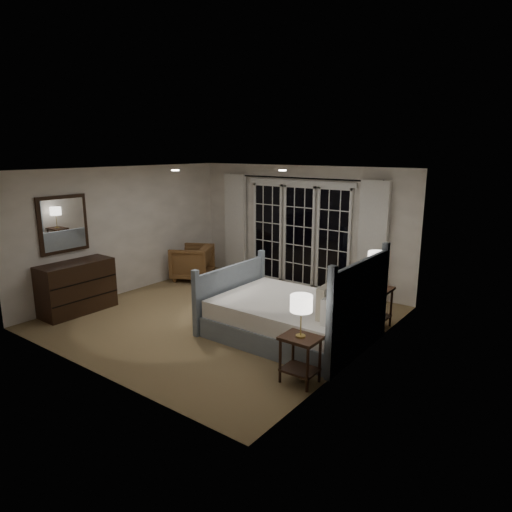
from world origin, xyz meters
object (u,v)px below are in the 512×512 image
Objects in this scene: lamp_left at (301,304)px; dresser at (77,287)px; nightstand_left at (300,353)px; armchair at (192,262)px; lamp_right at (377,259)px; nightstand_right at (375,300)px; bed at (292,316)px.

lamp_left is 0.41× the size of dresser.
armchair is at bearing 149.83° from nightstand_left.
lamp_right is at bearing 89.87° from lamp_left.
dresser is (-4.47, -2.50, -0.68)m from lamp_right.
nightstand_left is 2.29m from nightstand_right.
lamp_right is at bearing -153.43° from nightstand_right.
lamp_left reaches higher than armchair.
bed reaches higher than nightstand_left.
dresser is (-0.13, -2.72, 0.07)m from armchair.
nightstand_left is 2.41m from lamp_right.
nightstand_left is at bearing 2.62° from dresser.
dresser is (-4.46, -0.20, -0.57)m from lamp_left.
lamp_right reaches higher than dresser.
dresser is at bearing -160.03° from bed.
dresser is (-4.47, -2.50, 0.01)m from nightstand_right.
nightstand_left is 4.47m from dresser.
nightstand_left is at bearing -53.70° from bed.
lamp_left is at bearing 2.62° from dresser.
dresser reaches higher than armchair.
bed is at bearing 126.30° from nightstand_left.
armchair is at bearing 149.83° from lamp_left.
armchair is (-3.51, 1.40, 0.04)m from bed.
nightstand_left is 0.90× the size of nightstand_right.
lamp_right is at bearing 29.18° from dresser.
bed is 1.44m from nightstand_right.
dresser is at bearing -150.82° from lamp_right.
bed reaches higher than lamp_left.
lamp_right is (0.01, 2.29, 0.11)m from lamp_left.
bed is at bearing 40.43° from armchair.
armchair is 0.66× the size of dresser.
nightstand_right is at bearing 54.77° from bed.
lamp_right is at bearing 89.87° from nightstand_left.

